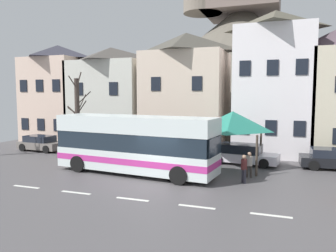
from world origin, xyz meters
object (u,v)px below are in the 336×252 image
at_px(parked_car_02, 243,154).
at_px(parked_car_03, 93,145).
at_px(parked_car_00, 41,143).
at_px(parked_car_01, 336,159).
at_px(townhouse_00, 59,94).
at_px(pedestrian_01, 249,162).
at_px(townhouse_01, 111,97).
at_px(townhouse_03, 274,83).
at_px(pedestrian_00, 244,167).
at_px(townhouse_02, 186,92).
at_px(bus_shelter, 233,121).
at_px(transit_bus, 135,145).
at_px(bare_tree_01, 78,119).
at_px(hilltop_castle, 241,65).
at_px(public_bench, 203,154).

bearing_deg(parked_car_02, parked_car_03, -174.96).
distance_m(parked_car_00, parked_car_01, 22.43).
height_order(townhouse_00, pedestrian_01, townhouse_00).
height_order(townhouse_01, pedestrian_01, townhouse_01).
bearing_deg(townhouse_03, pedestrian_00, -95.91).
relative_size(parked_car_00, pedestrian_01, 2.68).
bearing_deg(parked_car_00, townhouse_02, 27.71).
xyz_separation_m(bus_shelter, parked_car_00, (-16.17, 1.26, -2.38)).
bearing_deg(pedestrian_00, transit_bus, 179.82).
bearing_deg(townhouse_02, parked_car_00, -155.67).
bearing_deg(parked_car_00, parked_car_02, 4.45).
bearing_deg(townhouse_03, townhouse_02, -176.85).
xyz_separation_m(parked_car_00, bare_tree_01, (5.53, -2.65, 2.40)).
height_order(townhouse_01, parked_car_03, townhouse_01).
distance_m(townhouse_01, parked_car_02, 14.05).
bearing_deg(pedestrian_01, transit_bus, -168.90).
bearing_deg(townhouse_01, bare_tree_01, -78.47).
relative_size(transit_bus, pedestrian_00, 6.63).
height_order(parked_car_03, bare_tree_01, bare_tree_01).
height_order(transit_bus, bare_tree_01, bare_tree_01).
bearing_deg(townhouse_03, pedestrian_01, -95.86).
bearing_deg(parked_car_03, townhouse_00, 149.10).
distance_m(townhouse_01, bare_tree_01, 7.95).
height_order(bus_shelter, pedestrian_00, bus_shelter).
xyz_separation_m(townhouse_00, transit_bus, (12.87, -9.72, -3.03)).
xyz_separation_m(townhouse_03, bare_tree_01, (-12.83, -8.10, -2.62)).
relative_size(hilltop_castle, transit_bus, 4.31).
height_order(bus_shelter, pedestrian_01, bus_shelter).
bearing_deg(townhouse_00, bus_shelter, -19.24).
distance_m(townhouse_02, parked_car_02, 8.42).
bearing_deg(pedestrian_01, parked_car_03, 162.43).
height_order(transit_bus, pedestrian_00, transit_bus).
relative_size(parked_car_03, pedestrian_00, 2.61).
distance_m(townhouse_01, public_bench, 11.52).
distance_m(parked_car_02, parked_car_03, 12.08).
height_order(townhouse_00, bare_tree_01, townhouse_00).
height_order(parked_car_01, parked_car_03, parked_car_03).
height_order(townhouse_00, parked_car_02, townhouse_00).
bearing_deg(hilltop_castle, townhouse_00, -125.49).
relative_size(townhouse_01, hilltop_castle, 0.21).
relative_size(bus_shelter, parked_car_03, 0.92).
bearing_deg(public_bench, parked_car_01, 0.48).
height_order(parked_car_02, public_bench, parked_car_02).
bearing_deg(pedestrian_00, bus_shelter, 108.47).
bearing_deg(townhouse_01, transit_bus, -54.26).
xyz_separation_m(hilltop_castle, pedestrian_00, (4.23, -30.82, -8.04)).
bearing_deg(hilltop_castle, townhouse_03, -75.69).
relative_size(hilltop_castle, parked_car_03, 10.94).
relative_size(townhouse_02, pedestrian_01, 6.75).
xyz_separation_m(townhouse_02, parked_car_03, (-6.61, -4.36, -4.32)).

